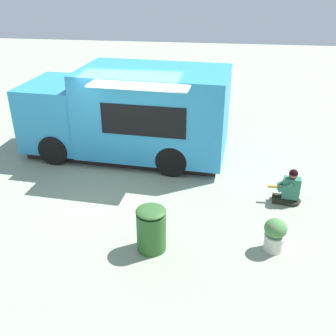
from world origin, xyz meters
TOP-DOWN VIEW (x-y plane):
  - ground_plane at (0.00, 0.00)m, footprint 40.00×40.00m
  - food_truck at (-1.37, -0.21)m, footprint 3.19×5.70m
  - person_customer at (0.70, 3.91)m, footprint 0.48×0.79m
  - planter_flowering_near at (2.49, 3.40)m, footprint 0.42×0.42m
  - trash_bin at (2.77, 1.10)m, footprint 0.57×0.57m

SIDE VIEW (x-z plane):
  - ground_plane at x=0.00m, z-range 0.00..0.00m
  - person_customer at x=0.70m, z-range -0.10..0.74m
  - planter_flowering_near at x=2.49m, z-range 0.03..0.70m
  - trash_bin at x=2.77m, z-range 0.01..0.91m
  - food_truck at x=-1.37m, z-range -0.05..2.41m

